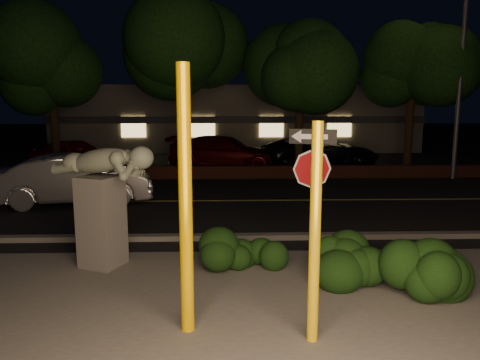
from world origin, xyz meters
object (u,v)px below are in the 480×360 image
at_px(yellow_pole_right, 315,235).
at_px(signpost, 312,169).
at_px(yellow_pole_left, 186,203).
at_px(sculpture, 102,192).
at_px(parked_car_red, 78,154).
at_px(silver_sedan, 75,180).
at_px(parked_car_dark, 320,152).
at_px(parked_car_darkred, 225,152).
at_px(streetlight, 458,42).

height_order(yellow_pole_right, signpost, yellow_pole_right).
bearing_deg(yellow_pole_left, signpost, 50.53).
distance_m(sculpture, parked_car_red, 13.46).
relative_size(yellow_pole_left, silver_sedan, 0.79).
bearing_deg(parked_car_dark, sculpture, 143.64).
relative_size(yellow_pole_left, yellow_pole_right, 1.25).
bearing_deg(parked_car_darkred, streetlight, -100.05).
bearing_deg(silver_sedan, parked_car_darkred, -42.45).
height_order(yellow_pole_right, parked_car_red, yellow_pole_right).
xyz_separation_m(streetlight, parked_car_darkred, (-8.97, 3.13, -4.57)).
height_order(signpost, parked_car_darkred, signpost).
bearing_deg(parked_car_dark, signpost, 158.86).
height_order(yellow_pole_left, yellow_pole_right, yellow_pole_left).
distance_m(signpost, sculpture, 3.94).
distance_m(signpost, silver_sedan, 8.31).
distance_m(yellow_pole_left, streetlight, 15.92).
relative_size(yellow_pole_right, parked_car_darkred, 0.56).
distance_m(silver_sedan, parked_car_darkred, 8.64).
distance_m(silver_sedan, parked_car_red, 7.53).
xyz_separation_m(signpost, streetlight, (7.33, 9.70, 3.47)).
bearing_deg(yellow_pole_left, parked_car_darkred, 88.14).
bearing_deg(streetlight, yellow_pole_left, -119.33).
height_order(silver_sedan, parked_car_red, silver_sedan).
bearing_deg(streetlight, parked_car_red, 177.45).
bearing_deg(silver_sedan, streetlight, -83.46).
relative_size(yellow_pole_left, signpost, 1.38).
distance_m(yellow_pole_left, parked_car_red, 16.52).
xyz_separation_m(sculpture, silver_sedan, (-2.25, 5.48, -0.69)).
bearing_deg(yellow_pole_right, silver_sedan, 124.04).
bearing_deg(yellow_pole_right, streetlight, 58.25).
height_order(sculpture, silver_sedan, sculpture).
relative_size(yellow_pole_left, streetlight, 0.40).
relative_size(sculpture, streetlight, 0.26).
relative_size(sculpture, parked_car_darkred, 0.45).
height_order(signpost, parked_car_red, signpost).
relative_size(sculpture, silver_sedan, 0.51).
bearing_deg(signpost, parked_car_red, 138.80).
relative_size(signpost, sculpture, 1.11).
xyz_separation_m(streetlight, parked_car_dark, (-4.53, 3.23, -4.57)).
bearing_deg(yellow_pole_left, yellow_pole_right, -11.37).
xyz_separation_m(yellow_pole_left, silver_sedan, (-4.02, 8.07, -1.05)).
xyz_separation_m(signpost, parked_car_red, (-8.31, 12.68, -1.14)).
height_order(yellow_pole_right, silver_sedan, yellow_pole_right).
distance_m(yellow_pole_right, silver_sedan, 10.16).
bearing_deg(sculpture, streetlight, 65.49).
xyz_separation_m(parked_car_red, parked_car_darkred, (6.66, 0.14, 0.04)).
distance_m(parked_car_red, parked_car_darkred, 6.66).
distance_m(yellow_pole_left, parked_car_darkred, 15.47).
bearing_deg(silver_sedan, sculpture, -168.59).
bearing_deg(silver_sedan, parked_car_red, 5.63).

